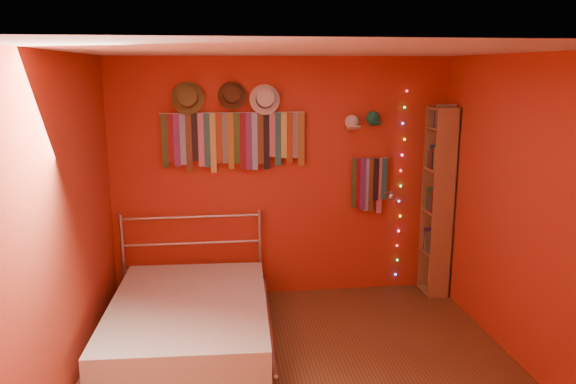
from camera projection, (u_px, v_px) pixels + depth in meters
name	position (u px, v px, depth m)	size (l,w,h in m)	color
ground	(309.00, 377.00, 4.42)	(3.50, 3.50, 0.00)	brown
back_wall	(282.00, 179.00, 5.85)	(3.50, 0.02, 2.50)	#A9361B
right_wall	(532.00, 217.00, 4.37)	(0.02, 3.50, 2.50)	#A9361B
left_wall	(64.00, 233.00, 3.93)	(0.02, 3.50, 2.50)	#A9361B
ceiling	(311.00, 51.00, 3.88)	(3.50, 3.50, 0.02)	white
tie_rack	(234.00, 138.00, 5.62)	(1.45, 0.03, 0.60)	silver
small_tie_rack	(369.00, 183.00, 5.91)	(0.40, 0.03, 0.60)	silver
fedora_olive	(187.00, 97.00, 5.45)	(0.32, 0.18, 0.32)	brown
fedora_brown	(232.00, 95.00, 5.50)	(0.28, 0.15, 0.27)	#452C18
fedora_white	(265.00, 99.00, 5.55)	(0.30, 0.17, 0.30)	silver
cap_white	(352.00, 122.00, 5.75)	(0.16, 0.21, 0.16)	white
cap_green	(373.00, 118.00, 5.77)	(0.16, 0.20, 0.16)	#1A7554
fairy_lights	(401.00, 186.00, 5.98)	(0.06, 0.02, 2.02)	#FF3333
reading_lamp	(390.00, 196.00, 5.76)	(0.08, 0.33, 0.10)	silver
bookshelf	(442.00, 201.00, 5.89)	(0.25, 0.34, 2.00)	#956143
bed	(189.00, 321.00, 4.89)	(1.51, 1.99, 0.95)	silver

